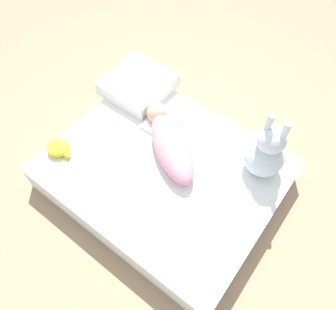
{
  "coord_description": "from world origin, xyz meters",
  "views": [
    {
      "loc": [
        0.58,
        -0.73,
        1.68
      ],
      "look_at": [
        -0.0,
        0.04,
        0.24
      ],
      "focal_mm": 35.0,
      "sensor_mm": 36.0,
      "label": 1
    }
  ],
  "objects_px": {
    "swaddled_baby": "(170,143)",
    "pillow": "(138,84)",
    "turtle_plush": "(58,148)",
    "bunny_plush": "(266,153)"
  },
  "relations": [
    {
      "from": "pillow",
      "to": "turtle_plush",
      "type": "bearing_deg",
      "value": -94.19
    },
    {
      "from": "swaddled_baby",
      "to": "pillow",
      "type": "xyz_separation_m",
      "value": [
        -0.43,
        0.25,
        -0.02
      ]
    },
    {
      "from": "swaddled_baby",
      "to": "turtle_plush",
      "type": "relative_size",
      "value": 3.37
    },
    {
      "from": "swaddled_baby",
      "to": "bunny_plush",
      "type": "xyz_separation_m",
      "value": [
        0.45,
        0.2,
        0.08
      ]
    },
    {
      "from": "swaddled_baby",
      "to": "bunny_plush",
      "type": "bearing_deg",
      "value": -122.38
    },
    {
      "from": "swaddled_baby",
      "to": "pillow",
      "type": "relative_size",
      "value": 1.38
    },
    {
      "from": "swaddled_baby",
      "to": "bunny_plush",
      "type": "height_order",
      "value": "bunny_plush"
    },
    {
      "from": "bunny_plush",
      "to": "turtle_plush",
      "type": "bearing_deg",
      "value": -148.57
    },
    {
      "from": "swaddled_baby",
      "to": "bunny_plush",
      "type": "relative_size",
      "value": 1.32
    },
    {
      "from": "bunny_plush",
      "to": "turtle_plush",
      "type": "xyz_separation_m",
      "value": [
        -0.93,
        -0.57,
        -0.11
      ]
    }
  ]
}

